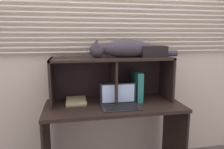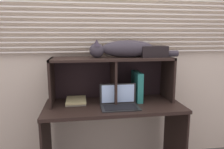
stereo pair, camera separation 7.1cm
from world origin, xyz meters
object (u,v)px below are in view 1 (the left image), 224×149
at_px(binder_upright, 137,86).
at_px(storage_box, 152,51).
at_px(laptop, 120,102).
at_px(book_stack, 76,101).
at_px(cat, 125,49).

relative_size(binder_upright, storage_box, 1.12).
relative_size(laptop, binder_upright, 1.19).
bearing_deg(book_stack, cat, 0.06).
bearing_deg(binder_upright, book_stack, -179.96).
relative_size(cat, laptop, 2.58).
xyz_separation_m(cat, binder_upright, (0.12, 0.00, -0.36)).
bearing_deg(laptop, cat, 63.98).
height_order(cat, laptop, cat).
xyz_separation_m(binder_upright, book_stack, (-0.59, -0.00, -0.12)).
relative_size(laptop, storage_box, 1.34).
distance_m(laptop, book_stack, 0.42).
relative_size(book_stack, storage_box, 1.05).
distance_m(cat, laptop, 0.50).
bearing_deg(book_stack, laptop, -24.67).
bearing_deg(storage_box, cat, -180.00).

